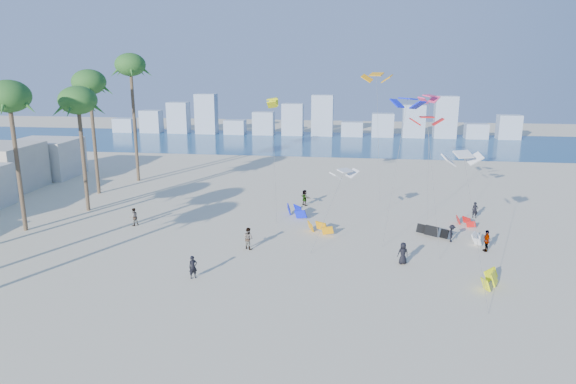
# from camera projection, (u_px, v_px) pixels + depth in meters

# --- Properties ---
(ground) EXTENTS (220.00, 220.00, 0.00)m
(ground) POSITION_uv_depth(u_px,v_px,m) (201.00, 332.00, 30.35)
(ground) COLOR beige
(ground) RESTS_ON ground
(ocean) EXTENTS (220.00, 220.00, 0.00)m
(ocean) POSITION_uv_depth(u_px,v_px,m) (311.00, 143.00, 99.52)
(ocean) COLOR navy
(ocean) RESTS_ON ground
(kitesurfer_near) EXTENTS (0.74, 0.70, 1.70)m
(kitesurfer_near) POSITION_uv_depth(u_px,v_px,m) (193.00, 267.00, 37.65)
(kitesurfer_near) COLOR black
(kitesurfer_near) RESTS_ON ground
(kitesurfer_mid) EXTENTS (1.14, 1.07, 1.86)m
(kitesurfer_mid) POSITION_uv_depth(u_px,v_px,m) (248.00, 238.00, 43.52)
(kitesurfer_mid) COLOR gray
(kitesurfer_mid) RESTS_ON ground
(kitesurfers_far) EXTENTS (33.65, 16.85, 1.84)m
(kitesurfers_far) POSITION_uv_depth(u_px,v_px,m) (349.00, 221.00, 48.36)
(kitesurfers_far) COLOR black
(kitesurfers_far) RESTS_ON ground
(grounded_kites) EXTENTS (18.94, 18.49, 1.02)m
(grounded_kites) POSITION_uv_depth(u_px,v_px,m) (393.00, 232.00, 46.41)
(grounded_kites) COLOR orange
(grounded_kites) RESTS_ON ground
(flying_kites) EXTENTS (33.94, 30.47, 14.54)m
(flying_kites) POSITION_uv_depth(u_px,v_px,m) (402.00, 112.00, 47.72)
(flying_kites) COLOR silver
(flying_kites) RESTS_ON ground
(palm_row) EXTENTS (7.88, 44.80, 16.24)m
(palm_row) POSITION_uv_depth(u_px,v_px,m) (21.00, 106.00, 45.76)
(palm_row) COLOR brown
(palm_row) RESTS_ON ground
(distant_skyline) EXTENTS (85.00, 3.00, 8.40)m
(distant_skyline) POSITION_uv_depth(u_px,v_px,m) (310.00, 121.00, 108.51)
(distant_skyline) COLOR #9EADBF
(distant_skyline) RESTS_ON ground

